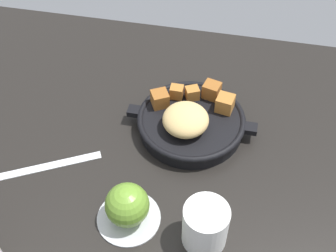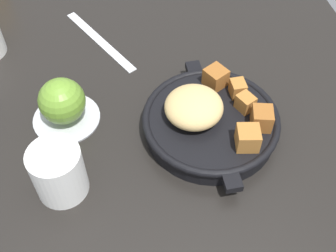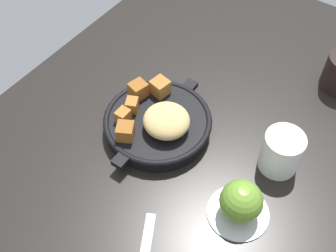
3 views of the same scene
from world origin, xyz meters
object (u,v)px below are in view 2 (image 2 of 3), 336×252
cast_iron_skillet (210,120)px  white_creamer_pitcher (58,172)px  red_apple (62,101)px  butter_knife (100,40)px

cast_iron_skillet → white_creamer_pitcher: size_ratio=3.11×
red_apple → butter_knife: (18.00, -7.04, -4.04)cm
cast_iron_skillet → butter_knife: bearing=30.7°
cast_iron_skillet → white_creamer_pitcher: 23.58cm
red_apple → white_creamer_pitcher: size_ratio=0.89×
cast_iron_skillet → butter_knife: (24.67, 14.65, -2.42)cm
cast_iron_skillet → butter_knife: 28.79cm
white_creamer_pitcher → red_apple: bearing=-4.6°
butter_knife → cast_iron_skillet: bearing=-177.3°
butter_knife → red_apple: bearing=130.7°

